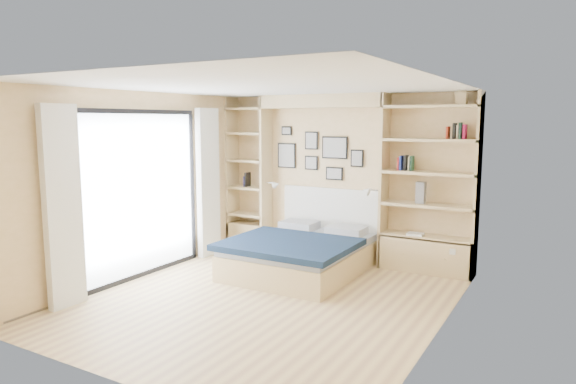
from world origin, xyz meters
The scene contains 8 objects.
ground centered at (0.00, 0.00, 0.00)m, with size 4.50×4.50×0.00m, color #E2C484.
room_shell centered at (-0.39, 1.52, 1.08)m, with size 4.50×4.50×4.50m.
bed centered at (-0.18, 1.21, 0.27)m, with size 1.68×2.07×1.07m.
photo_gallery centered at (-0.45, 2.22, 1.60)m, with size 1.48×0.02×0.82m.
reading_lamps centered at (-0.30, 2.00, 1.10)m, with size 1.92×0.12×0.15m.
shelf_decor centered at (1.19, 2.07, 1.70)m, with size 3.53×0.23×2.03m.
deck centered at (-3.60, 0.00, 0.00)m, with size 3.20×4.00×0.05m, color #736655.
deck_chair centered at (-3.70, 0.09, 0.40)m, with size 0.80×0.96×0.84m.
Camera 1 is at (3.13, -4.97, 2.12)m, focal length 32.00 mm.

